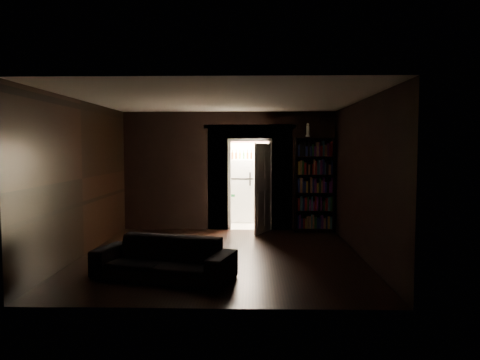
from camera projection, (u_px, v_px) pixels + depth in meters
name	position (u px, v px, depth m)	size (l,w,h in m)	color
ground	(221.00, 256.00, 8.43)	(5.50, 5.50, 0.00)	black
room_walls	(224.00, 161.00, 9.38)	(5.02, 5.61, 2.84)	black
kitchen_alcove	(250.00, 176.00, 12.19)	(2.20, 1.80, 2.60)	beige
sofa	(164.00, 252.00, 6.99)	(2.08, 0.90, 0.80)	black
bookshelf	(314.00, 184.00, 10.88)	(0.90, 0.32, 2.20)	black
refrigerator	(240.00, 190.00, 12.39)	(0.74, 0.68, 1.65)	white
door	(263.00, 188.00, 10.67)	(0.85, 0.05, 2.05)	white
figurine	(308.00, 130.00, 10.85)	(0.11, 0.11, 0.32)	white
bottles	(242.00, 154.00, 12.34)	(0.62, 0.08, 0.25)	black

